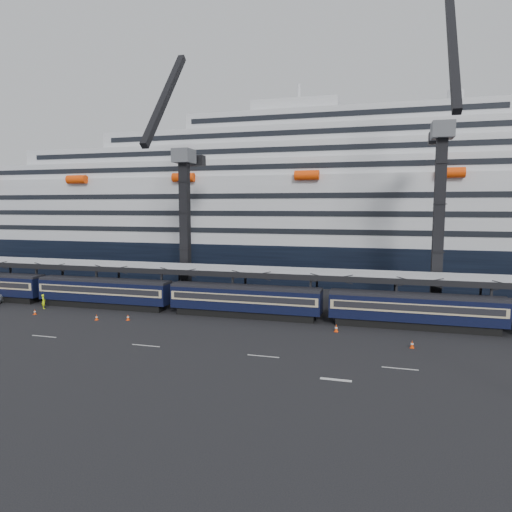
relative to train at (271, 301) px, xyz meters
name	(u,v)px	position (x,y,z in m)	size (l,w,h in m)	color
ground	(293,345)	(4.65, -10.00, -2.20)	(260.00, 260.00, 0.00)	black
lane_markings	(377,371)	(12.80, -15.23, -2.19)	(111.00, 4.27, 0.02)	beige
train	(271,301)	(0.00, 0.00, 0.00)	(133.05, 3.00, 4.05)	black
canopy	(314,273)	(4.65, 4.00, 3.05)	(130.00, 6.25, 5.53)	#A0A2A8
cruise_ship	(333,213)	(3.57, 35.99, 10.14)	(214.09, 28.84, 34.00)	black
crane_dark_near	(184,219)	(-15.35, 8.59, 9.73)	(4.50, 17.75, 35.08)	#515359
crane_dark_mid	(440,209)	(19.65, 7.59, 11.16)	(4.50, 18.24, 39.64)	#515359
worker	(43,302)	(-30.79, -2.94, -1.22)	(0.71, 0.47, 1.95)	#D2FF0D
traffic_cone_a	(35,312)	(-29.51, -6.04, -1.86)	(0.34, 0.34, 0.69)	#FF4308
traffic_cone_b	(97,317)	(-20.20, -6.42, -1.85)	(0.36, 0.36, 0.71)	#FF4308
traffic_cone_c	(128,317)	(-16.47, -5.49, -1.83)	(0.37, 0.37, 0.75)	#FF4308
traffic_cone_d	(336,328)	(8.30, -3.91, -1.78)	(0.43, 0.43, 0.86)	#FF4308
traffic_cone_e	(412,344)	(15.98, -7.76, -1.82)	(0.39, 0.39, 0.78)	#FF4308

